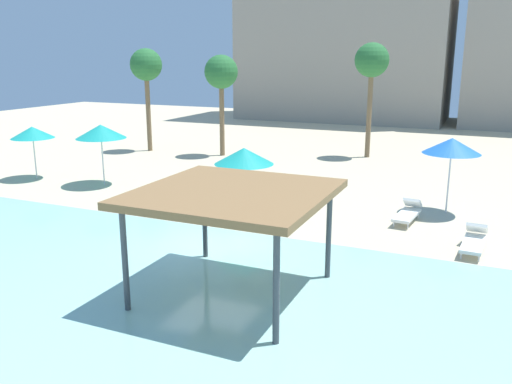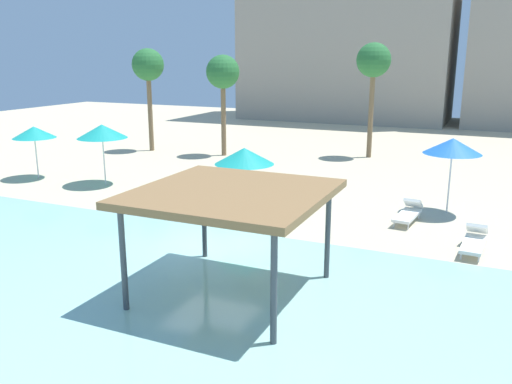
{
  "view_description": "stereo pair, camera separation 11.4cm",
  "coord_description": "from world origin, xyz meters",
  "px_view_note": "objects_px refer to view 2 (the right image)",
  "views": [
    {
      "loc": [
        7.59,
        -13.67,
        5.69
      ],
      "look_at": [
        0.66,
        2.0,
        1.3
      ],
      "focal_mm": 37.5,
      "sensor_mm": 36.0,
      "label": 1
    },
    {
      "loc": [
        7.69,
        -13.62,
        5.69
      ],
      "look_at": [
        0.66,
        2.0,
        1.3
      ],
      "focal_mm": 37.5,
      "sensor_mm": 36.0,
      "label": 2
    }
  ],
  "objects_px": {
    "shade_pavilion": "(232,196)",
    "beach_umbrella_teal_0": "(244,156)",
    "palm_tree_0": "(148,67)",
    "palm_tree_1": "(223,74)",
    "beach_umbrella_blue_5": "(453,146)",
    "palm_tree_2": "(374,63)",
    "lounge_chair_1": "(290,197)",
    "lounge_chair_4": "(408,213)",
    "beach_umbrella_teal_3": "(34,132)",
    "lounge_chair_0": "(474,241)",
    "lounge_chair_3": "(234,183)",
    "beach_umbrella_teal_1": "(102,131)"
  },
  "relations": [
    {
      "from": "beach_umbrella_blue_5",
      "to": "lounge_chair_1",
      "type": "relative_size",
      "value": 1.44
    },
    {
      "from": "lounge_chair_4",
      "to": "palm_tree_0",
      "type": "relative_size",
      "value": 0.32
    },
    {
      "from": "shade_pavilion",
      "to": "lounge_chair_3",
      "type": "xyz_separation_m",
      "value": [
        -4.58,
        9.27,
        -2.14
      ]
    },
    {
      "from": "beach_umbrella_teal_0",
      "to": "lounge_chair_1",
      "type": "height_order",
      "value": "beach_umbrella_teal_0"
    },
    {
      "from": "beach_umbrella_teal_0",
      "to": "palm_tree_0",
      "type": "xyz_separation_m",
      "value": [
        -11.13,
        10.09,
        2.82
      ]
    },
    {
      "from": "beach_umbrella_teal_0",
      "to": "lounge_chair_1",
      "type": "bearing_deg",
      "value": 62.01
    },
    {
      "from": "lounge_chair_1",
      "to": "lounge_chair_4",
      "type": "xyz_separation_m",
      "value": [
        4.57,
        -0.34,
        0.0
      ]
    },
    {
      "from": "beach_umbrella_teal_1",
      "to": "beach_umbrella_teal_3",
      "type": "xyz_separation_m",
      "value": [
        -3.76,
        -0.31,
        -0.22
      ]
    },
    {
      "from": "palm_tree_2",
      "to": "palm_tree_0",
      "type": "bearing_deg",
      "value": -165.65
    },
    {
      "from": "beach_umbrella_teal_1",
      "to": "palm_tree_2",
      "type": "xyz_separation_m",
      "value": [
        9.41,
        11.59,
        2.87
      ]
    },
    {
      "from": "lounge_chair_0",
      "to": "palm_tree_0",
      "type": "height_order",
      "value": "palm_tree_0"
    },
    {
      "from": "shade_pavilion",
      "to": "beach_umbrella_teal_0",
      "type": "xyz_separation_m",
      "value": [
        -2.62,
        6.17,
        -0.28
      ]
    },
    {
      "from": "lounge_chair_3",
      "to": "palm_tree_1",
      "type": "xyz_separation_m",
      "value": [
        -4.34,
        7.35,
        4.34
      ]
    },
    {
      "from": "shade_pavilion",
      "to": "palm_tree_1",
      "type": "relative_size",
      "value": 0.76
    },
    {
      "from": "beach_umbrella_teal_3",
      "to": "lounge_chair_0",
      "type": "height_order",
      "value": "beach_umbrella_teal_3"
    },
    {
      "from": "palm_tree_1",
      "to": "lounge_chair_1",
      "type": "bearing_deg",
      "value": -49.09
    },
    {
      "from": "beach_umbrella_teal_0",
      "to": "lounge_chair_0",
      "type": "relative_size",
      "value": 1.29
    },
    {
      "from": "beach_umbrella_blue_5",
      "to": "palm_tree_1",
      "type": "height_order",
      "value": "palm_tree_1"
    },
    {
      "from": "shade_pavilion",
      "to": "beach_umbrella_blue_5",
      "type": "xyz_separation_m",
      "value": [
        4.15,
        9.44,
        0.05
      ]
    },
    {
      "from": "shade_pavilion",
      "to": "lounge_chair_4",
      "type": "height_order",
      "value": "shade_pavilion"
    },
    {
      "from": "beach_umbrella_teal_1",
      "to": "beach_umbrella_blue_5",
      "type": "relative_size",
      "value": 0.97
    },
    {
      "from": "beach_umbrella_blue_5",
      "to": "palm_tree_1",
      "type": "bearing_deg",
      "value": 151.19
    },
    {
      "from": "beach_umbrella_teal_1",
      "to": "lounge_chair_4",
      "type": "bearing_deg",
      "value": -0.52
    },
    {
      "from": "shade_pavilion",
      "to": "lounge_chair_0",
      "type": "height_order",
      "value": "shade_pavilion"
    },
    {
      "from": "beach_umbrella_blue_5",
      "to": "lounge_chair_1",
      "type": "height_order",
      "value": "beach_umbrella_blue_5"
    },
    {
      "from": "beach_umbrella_teal_1",
      "to": "lounge_chair_1",
      "type": "relative_size",
      "value": 1.4
    },
    {
      "from": "beach_umbrella_teal_3",
      "to": "beach_umbrella_blue_5",
      "type": "relative_size",
      "value": 0.88
    },
    {
      "from": "beach_umbrella_teal_0",
      "to": "beach_umbrella_blue_5",
      "type": "xyz_separation_m",
      "value": [
        6.76,
        3.27,
        0.33
      ]
    },
    {
      "from": "palm_tree_0",
      "to": "beach_umbrella_blue_5",
      "type": "bearing_deg",
      "value": -20.86
    },
    {
      "from": "lounge_chair_0",
      "to": "lounge_chair_3",
      "type": "bearing_deg",
      "value": -106.87
    },
    {
      "from": "palm_tree_0",
      "to": "palm_tree_1",
      "type": "distance_m",
      "value": 4.85
    },
    {
      "from": "beach_umbrella_teal_1",
      "to": "beach_umbrella_blue_5",
      "type": "distance_m",
      "value": 14.67
    },
    {
      "from": "beach_umbrella_blue_5",
      "to": "palm_tree_0",
      "type": "distance_m",
      "value": 19.3
    },
    {
      "from": "beach_umbrella_blue_5",
      "to": "lounge_chair_4",
      "type": "relative_size",
      "value": 1.44
    },
    {
      "from": "palm_tree_1",
      "to": "shade_pavilion",
      "type": "bearing_deg",
      "value": -61.78
    },
    {
      "from": "beach_umbrella_teal_3",
      "to": "palm_tree_0",
      "type": "relative_size",
      "value": 0.41
    },
    {
      "from": "beach_umbrella_teal_0",
      "to": "palm_tree_2",
      "type": "height_order",
      "value": "palm_tree_2"
    },
    {
      "from": "beach_umbrella_blue_5",
      "to": "palm_tree_0",
      "type": "xyz_separation_m",
      "value": [
        -17.89,
        6.82,
        2.49
      ]
    },
    {
      "from": "beach_umbrella_teal_0",
      "to": "lounge_chair_0",
      "type": "distance_m",
      "value": 8.11
    },
    {
      "from": "beach_umbrella_teal_3",
      "to": "palm_tree_2",
      "type": "relative_size",
      "value": 0.39
    },
    {
      "from": "lounge_chair_0",
      "to": "lounge_chair_1",
      "type": "bearing_deg",
      "value": -106.81
    },
    {
      "from": "shade_pavilion",
      "to": "beach_umbrella_blue_5",
      "type": "bearing_deg",
      "value": 66.29
    },
    {
      "from": "shade_pavilion",
      "to": "beach_umbrella_blue_5",
      "type": "distance_m",
      "value": 10.31
    },
    {
      "from": "beach_umbrella_teal_0",
      "to": "lounge_chair_3",
      "type": "distance_m",
      "value": 4.12
    },
    {
      "from": "beach_umbrella_teal_3",
      "to": "beach_umbrella_blue_5",
      "type": "height_order",
      "value": "beach_umbrella_blue_5"
    },
    {
      "from": "lounge_chair_3",
      "to": "palm_tree_2",
      "type": "bearing_deg",
      "value": 138.14
    },
    {
      "from": "beach_umbrella_teal_3",
      "to": "palm_tree_2",
      "type": "xyz_separation_m",
      "value": [
        13.17,
        11.9,
        3.09
      ]
    },
    {
      "from": "beach_umbrella_teal_1",
      "to": "palm_tree_0",
      "type": "distance_m",
      "value": 9.33
    },
    {
      "from": "lounge_chair_3",
      "to": "palm_tree_2",
      "type": "xyz_separation_m",
      "value": [
        3.55,
        10.23,
        4.96
      ]
    },
    {
      "from": "beach_umbrella_teal_3",
      "to": "palm_tree_0",
      "type": "bearing_deg",
      "value": 86.94
    }
  ]
}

